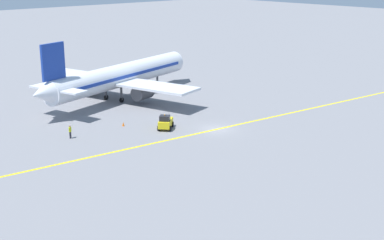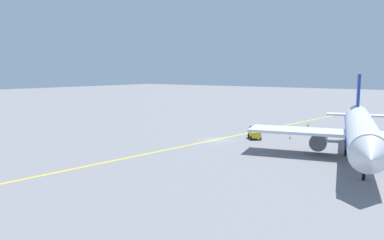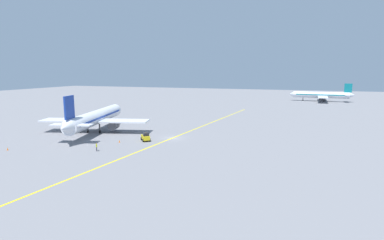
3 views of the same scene
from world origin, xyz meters
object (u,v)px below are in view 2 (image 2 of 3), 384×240
(ground_crew_worker, at_px, (308,128))
(traffic_cone_mid_apron, at_px, (290,137))
(baggage_tug_white, at_px, (254,133))
(airplane_at_gate, at_px, (361,130))

(ground_crew_worker, height_order, traffic_cone_mid_apron, ground_crew_worker)
(baggage_tug_white, xyz_separation_m, ground_crew_worker, (-5.00, -11.18, 0.01))
(airplane_at_gate, bearing_deg, ground_crew_worker, -52.83)
(baggage_tug_white, bearing_deg, traffic_cone_mid_apron, -145.33)
(baggage_tug_white, distance_m, ground_crew_worker, 12.25)
(airplane_at_gate, relative_size, traffic_cone_mid_apron, 63.76)
(baggage_tug_white, height_order, ground_crew_worker, baggage_tug_white)
(traffic_cone_mid_apron, bearing_deg, ground_crew_worker, -91.46)
(airplane_at_gate, height_order, traffic_cone_mid_apron, airplane_at_gate)
(airplane_at_gate, relative_size, ground_crew_worker, 20.87)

